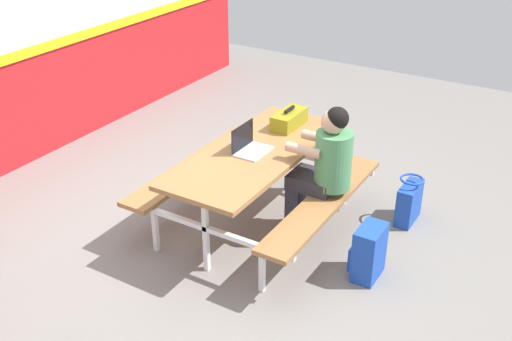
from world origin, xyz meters
name	(u,v)px	position (x,y,z in m)	size (l,w,h in m)	color
ground_plane	(237,244)	(0.00, 0.00, -0.01)	(10.00, 10.00, 0.02)	gray
picnic_table_main	(256,168)	(0.32, 0.00, 0.57)	(1.86, 1.56, 0.74)	#9E6B3D
student_nearer	(324,163)	(0.47, -0.56, 0.71)	(0.36, 0.53, 1.21)	#2D2D38
laptop_silver	(250,146)	(0.28, 0.04, 0.79)	(0.32, 0.22, 0.22)	silver
toolbox_grey	(289,119)	(0.90, 0.00, 0.81)	(0.40, 0.18, 0.18)	olive
backpack_dark	(368,252)	(0.15, -1.11, 0.22)	(0.30, 0.22, 0.44)	#1E47B2
tote_bag_bright	(409,202)	(1.09, -1.12, 0.19)	(0.34, 0.21, 0.43)	#1E47B2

